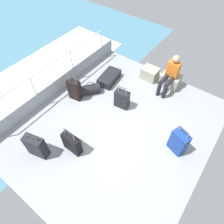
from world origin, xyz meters
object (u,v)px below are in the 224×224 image
Objects in this scene: cargo_crate_1 at (170,80)px; duffel_bag at (91,89)px; passenger_seated at (170,74)px; suitcase_0 at (122,99)px; cargo_crate_0 at (150,73)px; suitcase_2 at (109,78)px; suitcase_3 at (36,146)px; suitcase_4 at (179,142)px; suitcase_1 at (75,90)px; suitcase_5 at (72,143)px.

cargo_crate_1 is 0.97× the size of duffel_bag.
cargo_crate_1 is 0.42m from passenger_seated.
passenger_seated is 1.56m from suitcase_0.
cargo_crate_0 is 0.78m from passenger_seated.
suitcase_2 is at bearing -155.44° from passenger_seated.
passenger_seated is (0.00, -0.19, 0.38)m from cargo_crate_1.
duffel_bag is at bearing 98.52° from suitcase_3.
suitcase_4 reaches higher than cargo_crate_1.
suitcase_0 is 1.35m from suitcase_1.
cargo_crate_1 is at bearing 76.19° from suitcase_5.
suitcase_2 is (0.33, 1.16, -0.20)m from suitcase_1.
suitcase_0 is 1.11m from suitcase_2.
suitcase_1 reaches higher than suitcase_3.
duffel_bag is (-1.71, -1.48, -0.44)m from passenger_seated.
cargo_crate_0 is 2.55m from suitcase_4.
suitcase_3 reaches higher than duffel_bag.
suitcase_2 is at bearing 107.78° from suitcase_5.
suitcase_2 is (-1.60, -0.73, -0.47)m from passenger_seated.
suitcase_0 is at bearing -34.70° from suitcase_2.
duffel_bag is at bearing -173.16° from suitcase_0.
suitcase_2 is at bearing -150.20° from cargo_crate_1.
suitcase_2 is at bearing 160.27° from suitcase_4.
cargo_crate_0 is 0.89× the size of cargo_crate_1.
suitcase_3 reaches higher than cargo_crate_1.
suitcase_0 is 1.84m from suitcase_4.
passenger_seated is 1.51× the size of suitcase_5.
suitcase_3 is 1.25× the size of duffel_bag.
suitcase_1 is 1.04× the size of suitcase_4.
cargo_crate_1 is 0.70× the size of suitcase_1.
suitcase_2 is 2.98m from suitcase_3.
suitcase_3 is (-1.38, -3.89, 0.11)m from cargo_crate_1.
cargo_crate_1 is 2.19m from suitcase_4.
cargo_crate_1 is at bearing 90.00° from passenger_seated.
suitcase_1 reaches higher than suitcase_0.
cargo_crate_0 reaches higher than suitcase_2.
duffel_bag is at bearing 62.20° from suitcase_1.
cargo_crate_0 is at bearing 87.19° from suitcase_5.
suitcase_0 is 0.97× the size of suitcase_5.
passenger_seated reaches higher than suitcase_5.
suitcase_2 is at bearing -137.70° from cargo_crate_0.
duffel_bag is (-0.11, -0.75, 0.03)m from suitcase_2.
suitcase_0 is at bearing 85.91° from suitcase_5.
suitcase_3 is at bearing -141.26° from suitcase_4.
suitcase_4 is 2.84m from duffel_bag.
suitcase_0 is (-0.03, -1.48, 0.09)m from cargo_crate_0.
cargo_crate_1 is at bearing 120.46° from suitcase_4.
suitcase_4 is at bearing -19.73° from suitcase_2.
passenger_seated reaches higher than cargo_crate_1.
suitcase_5 is (-1.93, -1.45, -0.05)m from suitcase_4.
suitcase_0 is at bearing -117.03° from passenger_seated.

